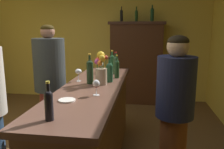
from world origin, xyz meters
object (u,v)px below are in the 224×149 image
object	(u,v)px
wine_bottle_malbec	(110,71)
wine_bottle_rose	(112,62)
patron_in_grey	(50,85)
wine_bottle_pinot	(116,64)
flower_arrangement	(101,70)
wine_glass_mid	(78,72)
bar_counter	(92,128)
display_cabinet	(136,62)
display_bottle_midleft	(136,15)
wine_bottle_merlot	(49,103)
bartender	(175,109)
display_bottle_left	(121,15)
wine_glass_front	(101,65)
wine_bottle_syrah	(90,71)
display_bottle_center	(152,14)
wine_bottle_chardonnay	(117,68)
wine_glass_rear	(96,85)

from	to	relation	value
wine_bottle_malbec	wine_bottle_rose	size ratio (longest dim) A/B	0.93
wine_bottle_malbec	patron_in_grey	xyz separation A→B (m)	(-0.78, 0.10, -0.22)
wine_bottle_pinot	flower_arrangement	world-z (taller)	flower_arrangement
wine_glass_mid	bar_counter	bearing A→B (deg)	-46.28
wine_bottle_pinot	wine_bottle_rose	distance (m)	0.16
display_cabinet	wine_bottle_rose	world-z (taller)	display_cabinet
display_bottle_midleft	wine_bottle_merlot	bearing A→B (deg)	-97.06
wine_glass_mid	flower_arrangement	distance (m)	0.32
display_cabinet	bartender	bearing A→B (deg)	-79.98
flower_arrangement	display_bottle_left	bearing A→B (deg)	90.75
wine_bottle_rose	wine_glass_front	xyz separation A→B (m)	(-0.15, -0.03, -0.04)
wine_bottle_pinot	wine_bottle_syrah	world-z (taller)	wine_bottle_syrah
display_bottle_left	display_bottle_center	bearing A→B (deg)	0.00
wine_glass_front	wine_bottle_malbec	bearing A→B (deg)	-70.10
display_bottle_center	bartender	world-z (taller)	display_bottle_center
display_bottle_midleft	display_cabinet	bearing A→B (deg)	0.00
bar_counter	display_bottle_center	distance (m)	2.97
display_bottle_left	patron_in_grey	distance (m)	2.50
display_bottle_midleft	wine_bottle_malbec	bearing A→B (deg)	-95.00
display_cabinet	wine_bottle_chardonnay	xyz separation A→B (m)	(-0.16, -2.06, 0.21)
wine_bottle_malbec	bartender	world-z (taller)	bartender
wine_glass_front	flower_arrangement	world-z (taller)	flower_arrangement
display_bottle_midleft	patron_in_grey	size ratio (longest dim) A/B	0.19
wine_bottle_pinot	patron_in_grey	world-z (taller)	patron_in_grey
wine_bottle_malbec	wine_bottle_pinot	bearing A→B (deg)	88.99
wine_bottle_malbec	wine_bottle_merlot	bearing A→B (deg)	-100.96
wine_bottle_merlot	wine_bottle_rose	distance (m)	1.83
bar_counter	patron_in_grey	world-z (taller)	patron_in_grey
bar_counter	display_cabinet	distance (m)	2.59
wine_bottle_merlot	wine_bottle_rose	size ratio (longest dim) A/B	0.89
display_cabinet	patron_in_grey	size ratio (longest dim) A/B	1.05
wine_bottle_chardonnay	wine_glass_front	distance (m)	0.45
wine_glass_rear	display_bottle_center	world-z (taller)	display_bottle_center
patron_in_grey	bartender	bearing A→B (deg)	30.38
bar_counter	display_cabinet	size ratio (longest dim) A/B	1.36
wine_bottle_syrah	wine_bottle_chardonnay	bearing A→B (deg)	52.48
wine_glass_front	display_bottle_left	world-z (taller)	display_bottle_left
display_bottle_left	wine_bottle_chardonnay	bearing A→B (deg)	-85.48
bar_counter	wine_bottle_chardonnay	distance (m)	0.80
bar_counter	wine_bottle_syrah	size ratio (longest dim) A/B	6.89
wine_bottle_merlot	display_bottle_midleft	bearing A→B (deg)	82.94
display_bottle_left	display_bottle_midleft	world-z (taller)	display_bottle_midleft
wine_bottle_rose	display_bottle_left	size ratio (longest dim) A/B	1.03
display_bottle_midleft	bartender	bearing A→B (deg)	-79.67
wine_bottle_chardonnay	display_bottle_left	xyz separation A→B (m)	(-0.16, 2.06, 0.75)
wine_bottle_malbec	display_bottle_left	world-z (taller)	display_bottle_left
wine_bottle_pinot	wine_glass_front	world-z (taller)	wine_bottle_pinot
bar_counter	bartender	bearing A→B (deg)	-13.73
wine_bottle_pinot	wine_glass_mid	world-z (taller)	wine_bottle_pinot
bar_counter	display_cabinet	world-z (taller)	display_cabinet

